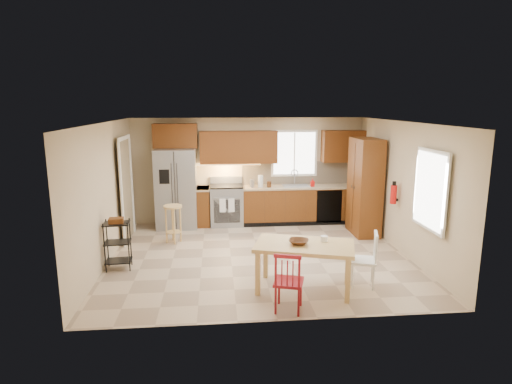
{
  "coord_description": "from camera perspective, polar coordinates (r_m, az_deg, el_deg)",
  "views": [
    {
      "loc": [
        -0.78,
        -7.65,
        2.84
      ],
      "look_at": [
        -0.02,
        0.4,
        1.15
      ],
      "focal_mm": 30.0,
      "sensor_mm": 36.0,
      "label": 1
    }
  ],
  "objects": [
    {
      "name": "wall_front",
      "position": [
        5.44,
        3.12,
        -5.18
      ],
      "size": [
        5.5,
        0.02,
        2.5
      ],
      "primitive_type": "cube",
      "color": "#CCB793",
      "rests_on": "ground"
    },
    {
      "name": "soap_bottle",
      "position": [
        10.17,
        7.54,
        1.26
      ],
      "size": [
        0.09,
        0.09,
        0.19
      ],
      "primitive_type": "imported",
      "color": "red",
      "rests_on": "base_cabinet_run"
    },
    {
      "name": "pantry",
      "position": [
        9.58,
        14.3,
        0.67
      ],
      "size": [
        0.5,
        0.95,
        2.1
      ],
      "primitive_type": "cube",
      "color": "brown",
      "rests_on": "floor"
    },
    {
      "name": "canister_wood",
      "position": [
        10.02,
        1.76,
        1.05
      ],
      "size": [
        0.1,
        0.1,
        0.14
      ],
      "primitive_type": "cylinder",
      "color": "#522D15",
      "rests_on": "base_cabinet_run"
    },
    {
      "name": "wall_back",
      "position": [
        10.3,
        -0.98,
        2.93
      ],
      "size": [
        5.5,
        0.02,
        2.5
      ],
      "primitive_type": "cube",
      "color": "#CCB793",
      "rests_on": "ground"
    },
    {
      "name": "wall_right",
      "position": [
        8.57,
        19.05,
        0.47
      ],
      "size": [
        0.02,
        5.0,
        2.5
      ],
      "primitive_type": "cube",
      "color": "#CCB793",
      "rests_on": "ground"
    },
    {
      "name": "bar_stool",
      "position": [
        8.99,
        -10.96,
        -4.21
      ],
      "size": [
        0.42,
        0.42,
        0.78
      ],
      "primitive_type": null,
      "rotation": [
        0.0,
        0.0,
        0.11
      ],
      "color": "#DCB56E",
      "rests_on": "floor"
    },
    {
      "name": "range_stove",
      "position": [
        10.12,
        -3.93,
        -1.83
      ],
      "size": [
        0.76,
        0.63,
        0.92
      ],
      "primitive_type": "cube",
      "color": "gray",
      "rests_on": "floor"
    },
    {
      "name": "base_cabinet_run",
      "position": [
        10.34,
        6.31,
        -1.63
      ],
      "size": [
        2.92,
        0.6,
        0.9
      ],
      "primitive_type": "cube",
      "color": "brown",
      "rests_on": "floor"
    },
    {
      "name": "table_jar",
      "position": [
        6.73,
        9.05,
        -6.34
      ],
      "size": [
        0.13,
        0.13,
        0.12
      ],
      "primitive_type": "cylinder",
      "rotation": [
        0.0,
        0.0,
        -0.3
      ],
      "color": "white",
      "rests_on": "dining_table"
    },
    {
      "name": "window_right",
      "position": [
        7.49,
        22.25,
        0.23
      ],
      "size": [
        0.04,
        1.02,
        1.32
      ],
      "primitive_type": "cube",
      "color": "white",
      "rests_on": "wall_right"
    },
    {
      "name": "table_bowl",
      "position": [
        6.57,
        5.7,
        -6.98
      ],
      "size": [
        0.37,
        0.37,
        0.07
      ],
      "primitive_type": "imported",
      "rotation": [
        0.0,
        0.0,
        -0.3
      ],
      "color": "#522D15",
      "rests_on": "dining_table"
    },
    {
      "name": "sink",
      "position": [
        10.22,
        5.32,
        0.58
      ],
      "size": [
        0.62,
        0.46,
        0.16
      ],
      "primitive_type": "cube",
      "color": "gray",
      "rests_on": "base_cabinet_run"
    },
    {
      "name": "fire_extinguisher",
      "position": [
        8.69,
        17.86,
        -0.32
      ],
      "size": [
        0.12,
        0.12,
        0.36
      ],
      "primitive_type": "cylinder",
      "color": "red",
      "rests_on": "wall_right"
    },
    {
      "name": "upper_over_fridge",
      "position": [
        10.04,
        -10.72,
        7.38
      ],
      "size": [
        1.0,
        0.35,
        0.55
      ],
      "primitive_type": "cube",
      "color": "#622E10",
      "rests_on": "wall_back"
    },
    {
      "name": "wall_left",
      "position": [
        8.05,
        -19.43,
        -0.26
      ],
      "size": [
        0.02,
        5.0,
        2.5
      ],
      "primitive_type": "cube",
      "color": "#CCB793",
      "rests_on": "ground"
    },
    {
      "name": "refrigerator",
      "position": [
        10.0,
        -10.56,
        0.48
      ],
      "size": [
        0.92,
        0.75,
        1.82
      ],
      "primitive_type": "cube",
      "color": "gray",
      "rests_on": "floor"
    },
    {
      "name": "paper_towel",
      "position": [
        10.01,
        0.61,
        1.45
      ],
      "size": [
        0.12,
        0.12,
        0.28
      ],
      "primitive_type": "cylinder",
      "color": "white",
      "rests_on": "base_cabinet_run"
    },
    {
      "name": "utility_cart",
      "position": [
        7.81,
        -17.94,
        -6.73
      ],
      "size": [
        0.46,
        0.37,
        0.87
      ],
      "primitive_type": null,
      "rotation": [
        0.0,
        0.0,
        0.08
      ],
      "color": "black",
      "rests_on": "floor"
    },
    {
      "name": "floor",
      "position": [
        8.19,
        0.42,
        -8.47
      ],
      "size": [
        5.5,
        5.5,
        0.0
      ],
      "primitive_type": "plane",
      "color": "tan",
      "rests_on": "ground"
    },
    {
      "name": "doorway",
      "position": [
        9.32,
        -16.98,
        0.21
      ],
      "size": [
        0.04,
        0.95,
        2.1
      ],
      "primitive_type": "cube",
      "color": "#8C7A59",
      "rests_on": "wall_left"
    },
    {
      "name": "upper_right_block",
      "position": [
        10.47,
        11.53,
        6.01
      ],
      "size": [
        1.0,
        0.35,
        0.75
      ],
      "primitive_type": "cube",
      "color": "#622E10",
      "rests_on": "wall_back"
    },
    {
      "name": "upper_left_block",
      "position": [
        10.04,
        -2.34,
        5.99
      ],
      "size": [
        1.8,
        0.35,
        0.75
      ],
      "primitive_type": "cube",
      "color": "#622E10",
      "rests_on": "wall_back"
    },
    {
      "name": "undercab_glow",
      "position": [
        10.05,
        -4.03,
        3.71
      ],
      "size": [
        1.6,
        0.3,
        0.01
      ],
      "primitive_type": "cube",
      "color": "#FFBF66",
      "rests_on": "wall_back"
    },
    {
      "name": "canister_steel",
      "position": [
        10.0,
        -0.53,
        1.15
      ],
      "size": [
        0.11,
        0.11,
        0.18
      ],
      "primitive_type": "cylinder",
      "color": "gray",
      "rests_on": "base_cabinet_run"
    },
    {
      "name": "window_back",
      "position": [
        10.37,
        5.12,
        5.17
      ],
      "size": [
        1.12,
        0.04,
        1.12
      ],
      "primitive_type": "cube",
      "color": "white",
      "rests_on": "wall_back"
    },
    {
      "name": "ceiling",
      "position": [
        7.69,
        0.45,
        9.28
      ],
      "size": [
        5.5,
        5.0,
        0.02
      ],
      "primitive_type": "cube",
      "color": "silver",
      "rests_on": "ground"
    },
    {
      "name": "chair_red",
      "position": [
        6.03,
        4.39,
        -11.71
      ],
      "size": [
        0.51,
        0.51,
        0.87
      ],
      "primitive_type": null,
      "rotation": [
        0.0,
        0.0,
        -0.3
      ],
      "color": "maroon",
      "rests_on": "floor"
    },
    {
      "name": "chair_white",
      "position": [
        6.98,
        14.1,
        -8.71
      ],
      "size": [
        0.51,
        0.51,
        0.87
      ],
      "primitive_type": null,
      "rotation": [
        0.0,
        0.0,
        1.28
      ],
      "color": "white",
      "rests_on": "floor"
    },
    {
      "name": "dining_table",
      "position": [
        6.71,
        6.42,
        -9.93
      ],
      "size": [
        1.66,
        1.23,
        0.72
      ],
      "primitive_type": null,
      "rotation": [
        0.0,
        0.0,
        -0.3
      ],
      "color": "#DCB56E",
      "rests_on": "floor"
    },
    {
      "name": "dishwasher",
      "position": [
        10.2,
        9.73,
        -1.92
      ],
      "size": [
        0.6,
        0.02,
        0.78
      ],
      "primitive_type": "cube",
      "color": "black",
      "rests_on": "floor"
    },
    {
      "name": "backsplash",
      "position": [
        10.47,
        6.09,
        2.59
      ],
      "size": [
        2.92,
        0.03,
        0.55
      ],
      "primitive_type": "cube",
      "color": "beige",
      "rests_on": "wall_back"
    },
    {
      "name": "base_cabinet_narrow",
      "position": [
        10.14,
        -7.05,
        -1.92
      ],
      "size": [
        0.3,
        0.6,
        0.9
      ],
      "primitive_type": "cube",
      "color": "brown",
      "rests_on": "floor"
    }
  ]
}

